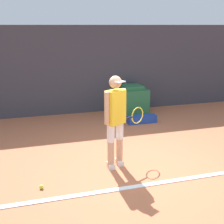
{
  "coord_description": "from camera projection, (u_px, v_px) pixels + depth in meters",
  "views": [
    {
      "loc": [
        -1.89,
        -4.73,
        2.49
      ],
      "look_at": [
        -0.32,
        0.48,
        0.97
      ],
      "focal_mm": 50.0,
      "sensor_mm": 36.0,
      "label": 1
    }
  ],
  "objects": [
    {
      "name": "tennis_ball",
      "position": [
        41.0,
        187.0,
        4.91
      ],
      "size": [
        0.07,
        0.07,
        0.07
      ],
      "color": "#D1E533",
      "rests_on": "ground_plane"
    },
    {
      "name": "ground_plane",
      "position": [
        137.0,
        170.0,
        5.56
      ],
      "size": [
        24.0,
        24.0,
        0.0
      ],
      "primitive_type": "plane",
      "color": "#B76642"
    },
    {
      "name": "covered_chair",
      "position": [
        132.0,
        100.0,
        9.04
      ],
      "size": [
        0.79,
        0.81,
        0.83
      ],
      "color": "#28663D",
      "rests_on": "ground_plane"
    },
    {
      "name": "back_wall",
      "position": [
        87.0,
        70.0,
        8.94
      ],
      "size": [
        24.0,
        0.1,
        2.5
      ],
      "color": "#383842",
      "rests_on": "ground_plane"
    },
    {
      "name": "equipment_bag",
      "position": [
        142.0,
        119.0,
        8.21
      ],
      "size": [
        0.78,
        0.25,
        0.2
      ],
      "color": "#1E3D99",
      "rests_on": "ground_plane"
    },
    {
      "name": "court_baseline",
      "position": [
        150.0,
        184.0,
        5.04
      ],
      "size": [
        21.6,
        0.1,
        0.01
      ],
      "color": "white",
      "rests_on": "ground_plane"
    },
    {
      "name": "tennis_player",
      "position": [
        116.0,
        117.0,
        5.48
      ],
      "size": [
        0.89,
        0.53,
        1.66
      ],
      "rotation": [
        0.0,
        0.0,
        0.47
      ],
      "color": "tan",
      "rests_on": "ground_plane"
    }
  ]
}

